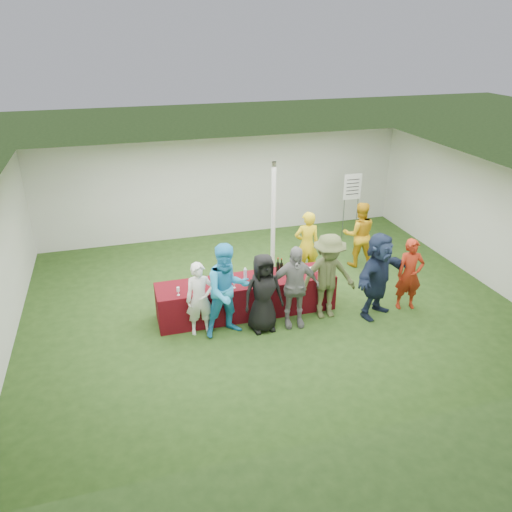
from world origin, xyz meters
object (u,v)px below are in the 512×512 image
object	(u,v)px
staff_back	(359,234)
customer_1	(228,290)
customer_4	(328,277)
customer_3	(294,287)
staff_pourer	(307,245)
wine_list_sign	(352,192)
customer_6	(410,274)
customer_2	(263,293)
customer_5	(378,275)
serving_table	(247,296)
customer_0	(200,299)
dump_bucket	(326,270)

from	to	relation	value
staff_back	customer_1	xyz separation A→B (m)	(-3.72, -2.06, 0.12)
staff_back	customer_4	distance (m)	2.63
customer_1	customer_3	size ratio (longest dim) A/B	1.10
staff_pourer	staff_back	distance (m)	1.46
wine_list_sign	customer_6	world-z (taller)	wine_list_sign
customer_2	customer_6	world-z (taller)	customer_2
customer_5	staff_back	bearing A→B (deg)	44.13
serving_table	wine_list_sign	xyz separation A→B (m)	(3.80, 3.12, 0.94)
customer_0	customer_1	size ratio (longest dim) A/B	0.79
serving_table	staff_pourer	size ratio (longest dim) A/B	2.24
serving_table	customer_6	distance (m)	3.35
wine_list_sign	customer_1	distance (m)	5.74
staff_pourer	customer_5	size ratio (longest dim) A/B	0.91
customer_2	dump_bucket	bearing A→B (deg)	13.96
staff_back	customer_2	bearing A→B (deg)	49.02
serving_table	customer_1	size ratio (longest dim) A/B	1.95
staff_pourer	customer_1	bearing A→B (deg)	43.44
customer_4	customer_5	distance (m)	1.00
staff_pourer	customer_1	size ratio (longest dim) A/B	0.87
customer_3	customer_5	xyz separation A→B (m)	(1.72, -0.10, 0.05)
wine_list_sign	customer_4	world-z (taller)	wine_list_sign
staff_back	customer_4	size ratio (longest dim) A/B	0.91
staff_back	customer_1	size ratio (longest dim) A/B	0.87
wine_list_sign	customer_5	xyz separation A→B (m)	(-1.32, -3.90, -0.43)
serving_table	customer_2	world-z (taller)	customer_2
customer_2	customer_3	world-z (taller)	customer_3
staff_pourer	customer_1	distance (m)	2.92
customer_0	customer_2	xyz separation A→B (m)	(1.17, -0.21, 0.06)
wine_list_sign	customer_5	size ratio (longest dim) A/B	1.01
staff_back	customer_1	world-z (taller)	customer_1
customer_3	customer_0	bearing A→B (deg)	-177.79
dump_bucket	customer_0	size ratio (longest dim) A/B	0.17
customer_1	customer_5	size ratio (longest dim) A/B	1.04
customer_3	customer_4	distance (m)	0.76
serving_table	customer_6	size ratio (longest dim) A/B	2.36
dump_bucket	customer_6	world-z (taller)	customer_6
dump_bucket	customer_3	xyz separation A→B (m)	(-0.87, -0.47, -0.00)
customer_4	customer_0	bearing A→B (deg)	179.20
customer_2	customer_5	xyz separation A→B (m)	(2.34, -0.11, 0.10)
dump_bucket	customer_2	bearing A→B (deg)	-162.94
staff_pourer	customer_6	bearing A→B (deg)	133.10
customer_0	customer_3	distance (m)	1.80
staff_pourer	customer_0	bearing A→B (deg)	35.60
customer_4	customer_5	size ratio (longest dim) A/B	1.00
serving_table	customer_6	world-z (taller)	customer_6
serving_table	dump_bucket	size ratio (longest dim) A/B	14.31
staff_pourer	dump_bucket	bearing A→B (deg)	89.87
wine_list_sign	dump_bucket	bearing A→B (deg)	-123.02
wine_list_sign	staff_pourer	distance (m)	2.86
serving_table	staff_pourer	distance (m)	2.16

